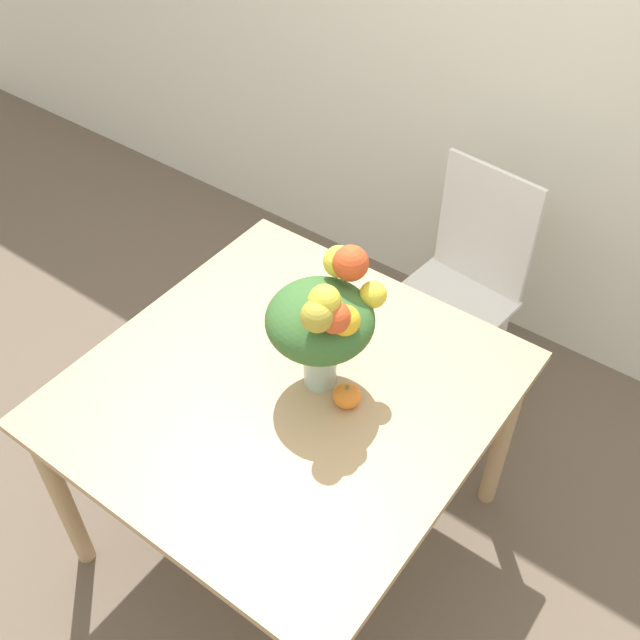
{
  "coord_description": "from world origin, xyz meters",
  "views": [
    {
      "loc": [
        0.92,
        -1.08,
        2.44
      ],
      "look_at": [
        0.07,
        0.08,
        1.02
      ],
      "focal_mm": 42.0,
      "sensor_mm": 36.0,
      "label": 1
    }
  ],
  "objects": [
    {
      "name": "dining_table",
      "position": [
        0.0,
        0.0,
        0.68
      ],
      "size": [
        1.14,
        1.17,
        0.78
      ],
      "color": "tan",
      "rests_on": "ground_plane"
    },
    {
      "name": "dining_chair_near_window",
      "position": [
        0.08,
        0.97,
        0.5
      ],
      "size": [
        0.46,
        0.46,
        0.98
      ],
      "rotation": [
        0.0,
        0.0,
        -0.1
      ],
      "color": "white",
      "rests_on": "ground_plane"
    },
    {
      "name": "ground_plane",
      "position": [
        0.0,
        0.0,
        0.0
      ],
      "size": [
        12.0,
        12.0,
        0.0
      ],
      "primitive_type": "plane",
      "color": "brown"
    },
    {
      "name": "pumpkin",
      "position": [
        0.18,
        0.05,
        0.81
      ],
      "size": [
        0.08,
        0.08,
        0.07
      ],
      "color": "orange",
      "rests_on": "dining_table"
    },
    {
      "name": "flower_vase",
      "position": [
        0.08,
        0.08,
        1.03
      ],
      "size": [
        0.3,
        0.31,
        0.44
      ],
      "color": "#B2CCBC",
      "rests_on": "dining_table"
    },
    {
      "name": "wall_back",
      "position": [
        0.0,
        1.46,
        1.35
      ],
      "size": [
        8.0,
        0.06,
        2.7
      ],
      "color": "silver",
      "rests_on": "ground_plane"
    }
  ]
}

